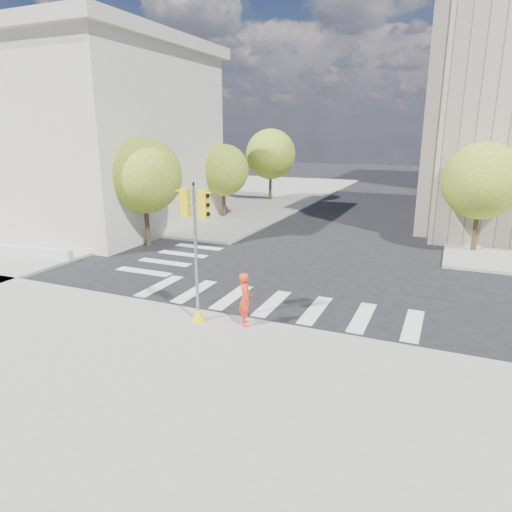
{
  "coord_description": "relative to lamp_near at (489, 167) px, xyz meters",
  "views": [
    {
      "loc": [
        6.11,
        -18.01,
        6.69
      ],
      "look_at": [
        -0.53,
        -2.64,
        2.1
      ],
      "focal_mm": 32.0,
      "sensor_mm": 36.0,
      "label": 1
    }
  ],
  "objects": [
    {
      "name": "tree_re_near",
      "position": [
        -0.5,
        -4.0,
        -0.53
      ],
      "size": [
        4.2,
        4.2,
        6.16
      ],
      "color": "#382616",
      "rests_on": "ground"
    },
    {
      "name": "tree_lw_near",
      "position": [
        -18.5,
        -10.0,
        -0.38
      ],
      "size": [
        4.4,
        4.4,
        6.41
      ],
      "color": "#382616",
      "rests_on": "ground"
    },
    {
      "name": "tree_re_mid",
      "position": [
        -0.5,
        8.0,
        -0.23
      ],
      "size": [
        4.6,
        4.6,
        6.66
      ],
      "color": "#382616",
      "rests_on": "ground"
    },
    {
      "name": "tree_lw_mid",
      "position": [
        -18.5,
        0.0,
        -0.82
      ],
      "size": [
        4.0,
        4.0,
        5.77
      ],
      "color": "#382616",
      "rests_on": "ground"
    },
    {
      "name": "photographer",
      "position": [
        -8.08,
        -18.6,
        -3.48
      ],
      "size": [
        0.74,
        0.83,
        1.9
      ],
      "primitive_type": "imported",
      "rotation": [
        0.0,
        0.0,
        2.1
      ],
      "color": "red",
      "rests_on": "sidewalk_near"
    },
    {
      "name": "lamp_far",
      "position": [
        0.0,
        14.0,
        0.0
      ],
      "size": [
        0.35,
        0.18,
        8.11
      ],
      "color": "black",
      "rests_on": "sidewalk_far_right"
    },
    {
      "name": "planter_wall",
      "position": [
        -23.0,
        -14.98,
        -4.18
      ],
      "size": [
        6.0,
        1.11,
        0.5
      ],
      "primitive_type": "cube",
      "rotation": [
        0.0,
        0.0,
        0.12
      ],
      "color": "silver",
      "rests_on": "sidewalk_left_near"
    },
    {
      "name": "sidewalk_far_left",
      "position": [
        -28.0,
        12.0,
        -4.5
      ],
      "size": [
        28.0,
        40.0,
        0.15
      ],
      "primitive_type": "cube",
      "color": "gray",
      "rests_on": "ground"
    },
    {
      "name": "classical_building",
      "position": [
        -28.0,
        -6.0,
        1.86
      ],
      "size": [
        19.0,
        15.0,
        12.7
      ],
      "color": "beige",
      "rests_on": "ground"
    },
    {
      "name": "traffic_signal",
      "position": [
        -9.78,
        -18.96,
        -2.33
      ],
      "size": [
        1.07,
        0.56,
        4.92
      ],
      "rotation": [
        0.0,
        0.0,
        -0.08
      ],
      "color": "yellow",
      "rests_on": "sidewalk_near"
    },
    {
      "name": "tree_re_far",
      "position": [
        -0.5,
        20.0,
        -0.71
      ],
      "size": [
        4.0,
        4.0,
        5.88
      ],
      "color": "#382616",
      "rests_on": "ground"
    },
    {
      "name": "lamp_near",
      "position": [
        0.0,
        0.0,
        0.0
      ],
      "size": [
        0.35,
        0.18,
        8.11
      ],
      "color": "black",
      "rests_on": "sidewalk_far_right"
    },
    {
      "name": "ground",
      "position": [
        -8.0,
        -14.0,
        -4.58
      ],
      "size": [
        160.0,
        160.0,
        0.0
      ],
      "primitive_type": "plane",
      "color": "black",
      "rests_on": "ground"
    },
    {
      "name": "sidewalk_near",
      "position": [
        -8.0,
        -25.0,
        -4.5
      ],
      "size": [
        30.0,
        14.0,
        0.15
      ],
      "primitive_type": "cube",
      "color": "gray",
      "rests_on": "ground"
    },
    {
      "name": "tree_lw_far",
      "position": [
        -18.5,
        10.0,
        -0.04
      ],
      "size": [
        4.8,
        4.8,
        6.95
      ],
      "color": "#382616",
      "rests_on": "ground"
    }
  ]
}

